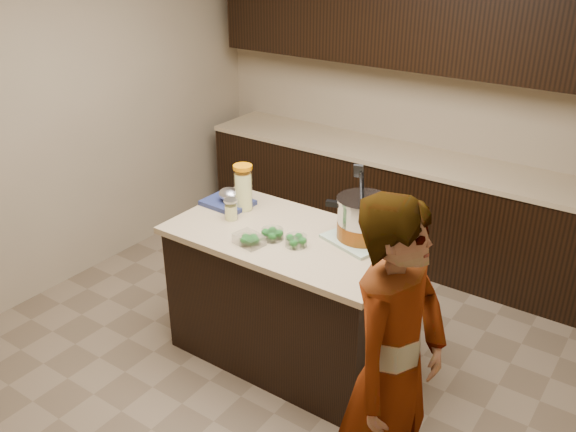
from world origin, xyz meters
name	(u,v)px	position (x,y,z in m)	size (l,w,h in m)	color
ground_plane	(288,353)	(0.00, 0.00, 0.00)	(4.00, 4.00, 0.00)	brown
room_shell	(288,101)	(0.00, 0.00, 1.71)	(4.04, 4.04, 2.72)	tan
back_cabinets	(410,149)	(0.00, 1.74, 0.94)	(3.60, 0.63, 2.33)	black
island	(288,296)	(0.00, 0.00, 0.45)	(1.46, 0.81, 0.90)	black
dish_towel	(362,238)	(0.40, 0.19, 0.91)	(0.36, 0.36, 0.02)	#5F8E65
stock_pot	(363,221)	(0.40, 0.19, 1.03)	(0.44, 0.40, 0.45)	#B7B7BC
lemonade_pitcher	(243,189)	(-0.44, 0.13, 1.04)	(0.15, 0.15, 0.30)	#E6E68D
mason_jar	(231,210)	(-0.41, -0.04, 0.96)	(0.10, 0.10, 0.14)	#E6E68D
broccoli_tub_left	(272,235)	(-0.04, -0.11, 0.93)	(0.17, 0.17, 0.06)	silver
broccoli_tub_right	(296,241)	(0.12, -0.09, 0.93)	(0.14, 0.14, 0.06)	silver
broccoli_tub_rect	(249,240)	(-0.11, -0.24, 0.93)	(0.19, 0.15, 0.06)	silver
blue_tray	(229,200)	(-0.56, 0.12, 0.94)	(0.32, 0.26, 0.12)	navy
person	(393,371)	(1.05, -0.70, 0.83)	(0.61, 0.40, 1.67)	gray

